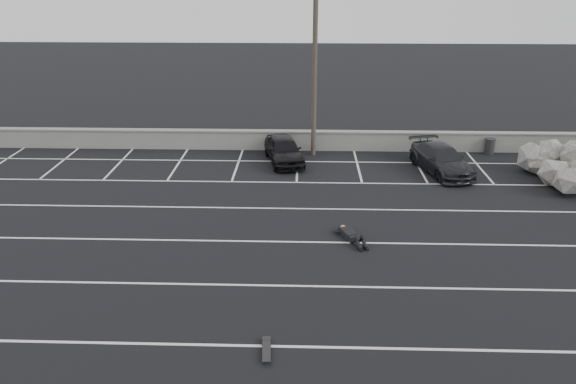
{
  "coord_description": "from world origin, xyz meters",
  "views": [
    {
      "loc": [
        1.36,
        -15.05,
        9.19
      ],
      "look_at": [
        0.72,
        5.33,
        1.0
      ],
      "focal_mm": 35.0,
      "sensor_mm": 36.0,
      "label": 1
    }
  ],
  "objects_px": {
    "trash_bin": "(490,146)",
    "person": "(349,231)",
    "car_left": "(284,150)",
    "utility_pole": "(315,65)",
    "skateboard": "(266,350)",
    "car_right": "(442,159)"
  },
  "relations": [
    {
      "from": "trash_bin",
      "to": "person",
      "type": "height_order",
      "value": "trash_bin"
    },
    {
      "from": "utility_pole",
      "to": "trash_bin",
      "type": "relative_size",
      "value": 11.05
    },
    {
      "from": "utility_pole",
      "to": "skateboard",
      "type": "height_order",
      "value": "utility_pole"
    },
    {
      "from": "car_right",
      "to": "car_left",
      "type": "bearing_deg",
      "value": 155.75
    },
    {
      "from": "car_right",
      "to": "trash_bin",
      "type": "bearing_deg",
      "value": 27.43
    },
    {
      "from": "utility_pole",
      "to": "trash_bin",
      "type": "bearing_deg",
      "value": 2.46
    },
    {
      "from": "person",
      "to": "skateboard",
      "type": "relative_size",
      "value": 3.0
    },
    {
      "from": "person",
      "to": "trash_bin",
      "type": "bearing_deg",
      "value": 29.05
    },
    {
      "from": "trash_bin",
      "to": "person",
      "type": "xyz_separation_m",
      "value": [
        -8.11,
        -10.1,
        -0.19
      ]
    },
    {
      "from": "trash_bin",
      "to": "skateboard",
      "type": "relative_size",
      "value": 0.98
    },
    {
      "from": "car_right",
      "to": "person",
      "type": "xyz_separation_m",
      "value": [
        -4.91,
        -7.15,
        -0.4
      ]
    },
    {
      "from": "car_left",
      "to": "utility_pole",
      "type": "height_order",
      "value": "utility_pole"
    },
    {
      "from": "car_right",
      "to": "skateboard",
      "type": "distance_m",
      "value": 15.81
    },
    {
      "from": "car_left",
      "to": "person",
      "type": "relative_size",
      "value": 1.52
    },
    {
      "from": "car_right",
      "to": "skateboard",
      "type": "relative_size",
      "value": 5.15
    },
    {
      "from": "car_left",
      "to": "utility_pole",
      "type": "distance_m",
      "value": 4.49
    },
    {
      "from": "car_right",
      "to": "skateboard",
      "type": "height_order",
      "value": "car_right"
    },
    {
      "from": "car_left",
      "to": "car_right",
      "type": "bearing_deg",
      "value": -22.75
    },
    {
      "from": "person",
      "to": "skateboard",
      "type": "distance_m",
      "value": 7.24
    },
    {
      "from": "car_left",
      "to": "trash_bin",
      "type": "relative_size",
      "value": 4.65
    },
    {
      "from": "skateboard",
      "to": "car_left",
      "type": "bearing_deg",
      "value": 86.76
    },
    {
      "from": "utility_pole",
      "to": "car_right",
      "type": "bearing_deg",
      "value": -22.61
    }
  ]
}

